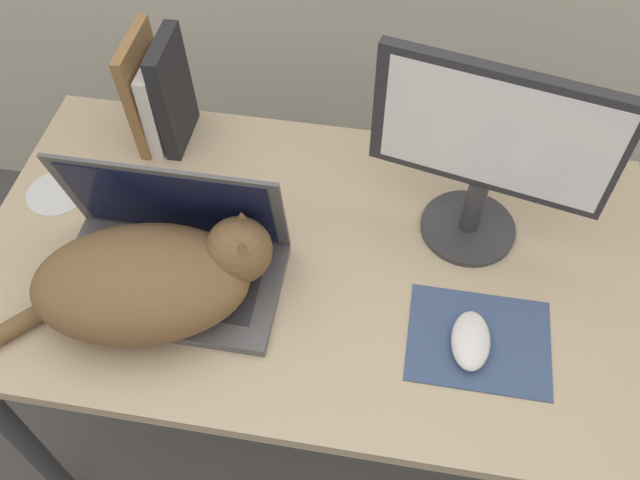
{
  "coord_description": "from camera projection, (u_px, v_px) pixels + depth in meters",
  "views": [
    {
      "loc": [
        0.14,
        -0.37,
        1.77
      ],
      "look_at": [
        0.02,
        0.32,
        0.86
      ],
      "focal_mm": 38.0,
      "sensor_mm": 36.0,
      "label": 1
    }
  ],
  "objects": [
    {
      "name": "computer_mouse",
      "position": [
        471.0,
        341.0,
        1.12
      ],
      "size": [
        0.06,
        0.11,
        0.03
      ],
      "color": "silver",
      "rests_on": "mousepad"
    },
    {
      "name": "mousepad",
      "position": [
        479.0,
        340.0,
        1.14
      ],
      "size": [
        0.24,
        0.19,
        0.0
      ],
      "color": "#384C75",
      "rests_on": "desk"
    },
    {
      "name": "laptop",
      "position": [
        171.0,
        258.0,
        1.19
      ],
      "size": [
        0.39,
        0.23,
        0.24
      ],
      "color": "#4C4C51",
      "rests_on": "desk"
    },
    {
      "name": "cat",
      "position": [
        151.0,
        279.0,
        1.13
      ],
      "size": [
        0.46,
        0.31,
        0.16
      ],
      "color": "brown",
      "rests_on": "desk"
    },
    {
      "name": "book_row",
      "position": [
        160.0,
        94.0,
        1.36
      ],
      "size": [
        0.09,
        0.16,
        0.24
      ],
      "color": "olive",
      "rests_on": "desk"
    },
    {
      "name": "external_monitor",
      "position": [
        489.0,
        151.0,
        1.12
      ],
      "size": [
        0.4,
        0.18,
        0.38
      ],
      "color": "#333338",
      "rests_on": "desk"
    },
    {
      "name": "desk",
      "position": [
        313.0,
        282.0,
        1.32
      ],
      "size": [
        1.25,
        0.7,
        0.76
      ],
      "color": "tan",
      "rests_on": "ground_plane"
    },
    {
      "name": "cd_disc",
      "position": [
        57.0,
        193.0,
        1.34
      ],
      "size": [
        0.12,
        0.12,
        0.0
      ],
      "color": "silver",
      "rests_on": "desk"
    }
  ]
}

